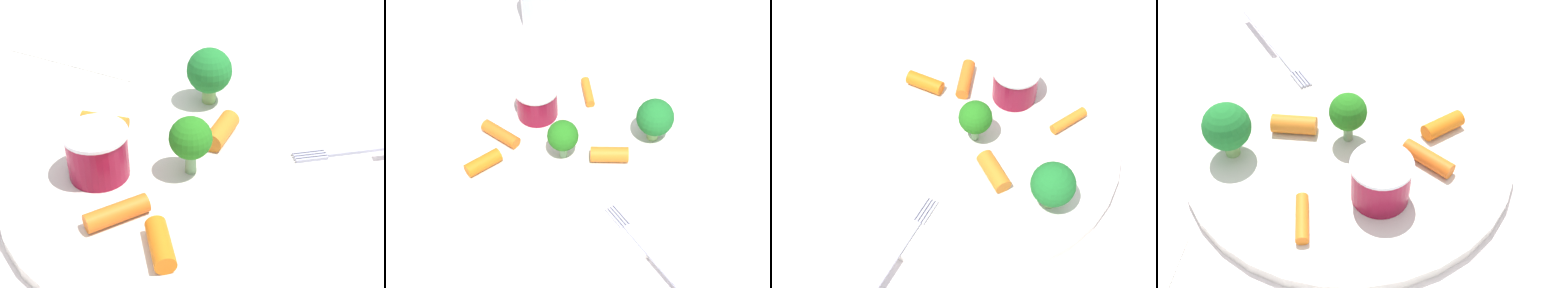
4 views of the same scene
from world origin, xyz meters
The scene contains 10 objects.
ground_plane centered at (0.00, 0.00, 0.00)m, with size 2.40×2.40×0.00m, color white.
plate centered at (0.00, 0.00, 0.01)m, with size 0.31×0.31×0.01m, color silver.
sauce_cup centered at (0.06, 0.05, 0.03)m, with size 0.05×0.05×0.04m.
broccoli_floret_0 centered at (0.00, 0.00, 0.05)m, with size 0.03×0.03×0.05m.
broccoli_floret_1 centered at (0.05, -0.09, 0.04)m, with size 0.04×0.04×0.06m.
carrot_stick_0 centered at (0.01, 0.08, 0.02)m, with size 0.01×0.01×0.05m, color orange.
carrot_stick_1 centered at (0.10, -0.01, 0.02)m, with size 0.01×0.01×0.04m, color orange.
carrot_stick_2 centered at (0.01, -0.05, 0.02)m, with size 0.02×0.02×0.04m, color orange.
carrot_stick_3 centered at (-0.04, 0.08, 0.02)m, with size 0.02×0.02×0.04m, color orange.
napkin centered at (0.24, -0.15, 0.00)m, with size 0.17×0.15×0.00m, color white.
Camera 1 is at (-0.22, 0.29, 0.31)m, focal length 53.64 mm.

